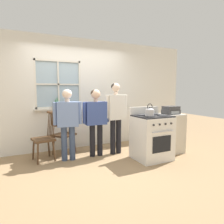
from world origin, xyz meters
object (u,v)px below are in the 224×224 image
stove (152,137)px  potted_plant (57,105)px  kettle (150,112)px  person_teen_center (96,116)px  person_adult_right (116,112)px  chair_near_wall (65,135)px  person_elderly_left (68,118)px  handbag (55,119)px  stereo (171,110)px  side_counter (169,133)px  chair_by_window (44,139)px

stove → potted_plant: (-1.66, 1.44, 0.62)m
stove → kettle: 0.59m
person_teen_center → potted_plant: person_teen_center is taller
person_adult_right → kettle: (0.35, -0.78, 0.06)m
chair_near_wall → person_elderly_left: person_elderly_left is taller
handbag → stereo: size_ratio=0.90×
person_adult_right → stove: 0.96m
chair_near_wall → stereo: size_ratio=2.95×
chair_near_wall → side_counter: (2.23, -0.92, 0.00)m
person_teen_center → handbag: bearing=166.4°
person_elderly_left → person_teen_center: bearing=9.7°
person_teen_center → stereo: bearing=-14.2°
chair_near_wall → kettle: bearing=103.6°
chair_by_window → stereo: size_ratio=2.95×
person_adult_right → stove: person_adult_right is taller
kettle → potted_plant: size_ratio=0.90×
person_teen_center → stereo: (1.64, -0.52, 0.10)m
person_elderly_left → person_teen_center: person_elderly_left is taller
person_elderly_left → potted_plant: bearing=104.1°
kettle → stereo: 0.88m
chair_near_wall → person_teen_center: bearing=109.4°
person_teen_center → side_counter: size_ratio=1.62×
person_adult_right → stereo: 1.27m
person_elderly_left → stove: 1.78m
person_elderly_left → kettle: bearing=-20.5°
handbag → person_elderly_left: bearing=-50.7°
stereo → potted_plant: bearing=151.4°
kettle → handbag: kettle is taller
chair_by_window → person_adult_right: bearing=71.4°
stove → stereo: (0.66, 0.18, 0.51)m
stove → handbag: 2.07m
chair_near_wall → person_teen_center: size_ratio=0.69×
chair_near_wall → stove: size_ratio=0.93×
person_elderly_left → chair_near_wall: bearing=95.5°
person_adult_right → kettle: size_ratio=6.48×
kettle → potted_plant: potted_plant is taller
chair_by_window → person_elderly_left: (0.44, -0.22, 0.43)m
handbag → person_teen_center: bearing=-16.9°
person_adult_right → stove: size_ratio=1.48×
kettle → handbag: (-1.64, 1.07, -0.19)m
person_elderly_left → side_counter: 2.35m
person_adult_right → handbag: person_adult_right is taller
stereo → chair_near_wall: bearing=157.0°
handbag → side_counter: (2.47, -0.75, -0.38)m
kettle → potted_plant: (-1.50, 1.57, 0.07)m
handbag → chair_near_wall: bearing=36.6°
person_adult_right → person_elderly_left: bearing=175.9°
handbag → side_counter: handbag is taller
side_counter → person_elderly_left: bearing=167.7°
stereo → stove: bearing=-165.2°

